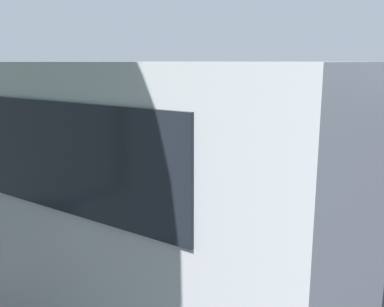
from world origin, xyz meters
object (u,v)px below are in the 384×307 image
Objects in this scene: spectator_right at (129,161)px; parked_motorcycle_dark at (63,187)px; spectator_left at (184,179)px; stunt_motorcycle at (235,143)px; tour_bus at (0,165)px; spectator_far_right at (93,155)px; parked_motorcycle_silver at (197,230)px; traffic_cone at (295,179)px; spectator_far_left at (228,186)px; spectator_centre at (150,171)px.

spectator_right reaches higher than parked_motorcycle_dark.
spectator_left is 1.82m from spectator_right.
tour_bus is at bearing 90.94° from stunt_motorcycle.
stunt_motorcycle is at bearing -111.24° from spectator_far_right.
spectator_far_right is (2.98, -0.19, 0.03)m from spectator_left.
tour_bus is at bearing 41.81° from parked_motorcycle_silver.
parked_motorcycle_dark is 3.26× the size of traffic_cone.
spectator_right reaches higher than traffic_cone.
spectator_left reaches higher than traffic_cone.
tour_bus is 5.48× the size of stunt_motorcycle.
spectator_far_left is 0.85× the size of stunt_motorcycle.
parked_motorcycle_dark is (1.16, 0.94, -0.60)m from spectator_right.
parked_motorcycle_dark is at bearing -54.07° from tour_bus.
spectator_left reaches higher than parked_motorcycle_dark.
spectator_centre reaches higher than stunt_motorcycle.
parked_motorcycle_silver is at bearing 156.44° from spectator_centre.
traffic_cone is at bearing -128.23° from parked_motorcycle_dark.
spectator_far_left is at bearing -167.74° from parked_motorcycle_dark.
tour_bus is 3.33m from parked_motorcycle_silver.
spectator_left is 1.38m from parked_motorcycle_silver.
spectator_left is 0.99× the size of spectator_centre.
stunt_motorcycle is at bearing -63.38° from parked_motorcycle_silver.
spectator_left is 0.85× the size of stunt_motorcycle.
spectator_far_right is 4.14m from stunt_motorcycle.
parked_motorcycle_dark is at bearing 72.62° from stunt_motorcycle.
traffic_cone is (-3.52, -3.57, -0.76)m from spectator_far_right.
tour_bus is at bearing 53.01° from spectator_far_left.
spectator_far_right reaches higher than spectator_far_left.
stunt_motorcycle is (2.44, -4.87, 0.49)m from parked_motorcycle_silver.
spectator_left is 2.99m from spectator_far_right.
parked_motorcycle_dark is 5.68m from traffic_cone.
spectator_centre is 2.80× the size of traffic_cone.
spectator_far_left is (-2.30, -3.06, -0.62)m from tour_bus.
parked_motorcycle_dark is at bearing 18.44° from spectator_centre.
spectator_far_right is at bearing 2.45° from spectator_right.
stunt_motorcycle is (-1.50, -3.86, -0.09)m from spectator_far_right.
spectator_left is 0.98× the size of spectator_far_right.
parked_motorcycle_dark is 5.00m from stunt_motorcycle.
spectator_centre is at bearing -99.10° from tour_bus.
spectator_right is (0.44, -3.15, -0.57)m from tour_bus.
tour_bus is 6.41× the size of spectator_left.
spectator_far_right is 2.82× the size of traffic_cone.
stunt_motorcycle is (1.48, -4.05, -0.06)m from spectator_left.
stunt_motorcycle is at bearing -8.20° from traffic_cone.
spectator_left is 3.87m from traffic_cone.
spectator_left reaches higher than spectator_far_left.
tour_bus is at bearing 97.95° from spectator_right.
tour_bus reaches higher than spectator_left.
spectator_far_right is (1.17, 0.05, -0.01)m from spectator_right.
spectator_right reaches higher than spectator_far_left.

